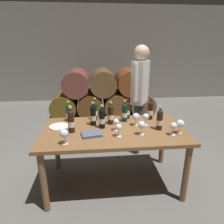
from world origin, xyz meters
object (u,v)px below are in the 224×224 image
(wine_bottle_0, at_px, (93,115))
(wine_bottle_9, at_px, (71,121))
(wine_bottle_1, at_px, (102,118))
(wine_glass_1, at_px, (180,124))
(wine_bottle_8, at_px, (69,112))
(wine_bottle_5, at_px, (95,110))
(wine_bottle_7, at_px, (125,112))
(sommelier_presenting, at_px, (140,91))
(wine_bottle_6, at_px, (160,120))
(wine_glass_6, at_px, (146,117))
(dining_table, at_px, (114,136))
(wine_glass_2, at_px, (119,128))
(wine_bottle_2, at_px, (127,110))
(wine_glass_0, at_px, (142,125))
(wine_glass_5, at_px, (116,122))
(wine_bottle_4, at_px, (150,110))
(tasting_notebook, at_px, (92,134))
(wine_glass_3, at_px, (136,117))
(wine_glass_7, at_px, (64,134))
(wine_bottle_3, at_px, (111,114))
(wine_glass_4, at_px, (174,126))

(wine_bottle_0, xyz_separation_m, wine_bottle_9, (-0.25, -0.19, 0.01))
(wine_bottle_1, xyz_separation_m, wine_glass_1, (0.87, -0.23, -0.01))
(wine_bottle_8, bearing_deg, wine_bottle_5, 2.83)
(wine_bottle_7, height_order, sommelier_presenting, sommelier_presenting)
(wine_bottle_6, height_order, wine_glass_6, wine_bottle_6)
(wine_bottle_0, xyz_separation_m, wine_bottle_6, (0.78, -0.21, -0.00))
(dining_table, height_order, wine_glass_2, wine_glass_2)
(wine_bottle_2, height_order, wine_glass_0, wine_bottle_2)
(dining_table, bearing_deg, wine_glass_5, -49.32)
(wine_bottle_6, relative_size, wine_glass_2, 1.95)
(wine_bottle_6, relative_size, wine_glass_5, 2.00)
(wine_bottle_5, bearing_deg, wine_bottle_7, -13.15)
(wine_bottle_4, relative_size, wine_glass_2, 1.98)
(wine_glass_2, xyz_separation_m, tasting_notebook, (-0.30, 0.06, -0.09))
(wine_bottle_1, xyz_separation_m, wine_glass_3, (0.42, 0.03, -0.01))
(wine_bottle_7, distance_m, wine_glass_7, 0.89)
(wine_bottle_5, relative_size, wine_glass_7, 1.86)
(wine_bottle_3, bearing_deg, wine_glass_0, -47.54)
(wine_bottle_3, xyz_separation_m, wine_glass_5, (0.05, -0.21, -0.03))
(dining_table, height_order, wine_glass_0, wine_glass_0)
(wine_bottle_3, distance_m, wine_glass_5, 0.21)
(wine_glass_1, height_order, wine_glass_3, wine_glass_1)
(sommelier_presenting, bearing_deg, wine_bottle_8, -157.36)
(wine_bottle_9, bearing_deg, wine_bottle_3, 23.65)
(dining_table, xyz_separation_m, wine_glass_6, (0.41, 0.09, 0.20))
(wine_glass_3, bearing_deg, wine_glass_4, -40.70)
(wine_bottle_3, height_order, wine_glass_3, wine_bottle_3)
(wine_glass_3, bearing_deg, wine_bottle_2, 103.99)
(wine_glass_7, height_order, tasting_notebook, wine_glass_7)
(wine_bottle_3, height_order, wine_glass_4, wine_bottle_3)
(wine_bottle_5, xyz_separation_m, wine_glass_0, (0.51, -0.51, -0.02))
(wine_glass_0, relative_size, sommelier_presenting, 0.09)
(wine_bottle_3, bearing_deg, wine_glass_1, -24.97)
(wine_bottle_4, xyz_separation_m, wine_bottle_6, (0.01, -0.35, -0.00))
(wine_bottle_5, bearing_deg, wine_bottle_0, -97.60)
(wine_glass_4, bearing_deg, wine_bottle_8, 155.99)
(dining_table, xyz_separation_m, wine_glass_7, (-0.53, -0.31, 0.21))
(wine_glass_1, bearing_deg, wine_glass_4, -157.40)
(dining_table, xyz_separation_m, wine_glass_0, (0.30, -0.17, 0.20))
(wine_glass_0, bearing_deg, wine_bottle_8, 150.09)
(wine_bottle_2, distance_m, wine_bottle_6, 0.51)
(wine_bottle_6, xyz_separation_m, sommelier_presenting, (-0.06, 0.80, 0.16))
(wine_glass_1, height_order, sommelier_presenting, sommelier_presenting)
(wine_glass_3, relative_size, wine_glass_5, 1.12)
(dining_table, relative_size, sommelier_presenting, 0.99)
(wine_bottle_2, height_order, wine_bottle_7, wine_bottle_7)
(sommelier_presenting, bearing_deg, wine_bottle_2, -122.67)
(wine_bottle_4, relative_size, tasting_notebook, 1.34)
(wine_glass_5, relative_size, sommelier_presenting, 0.08)
(wine_bottle_4, distance_m, wine_glass_1, 0.52)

